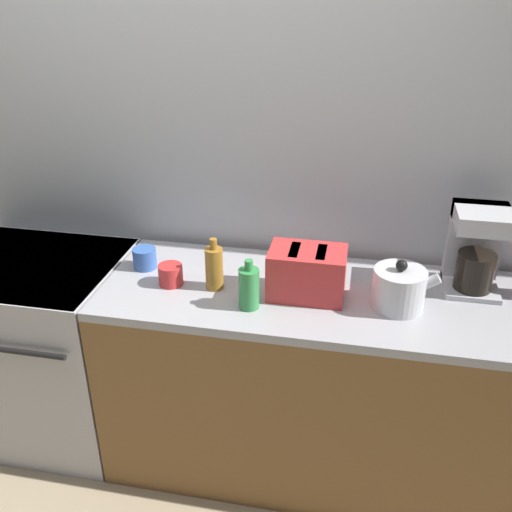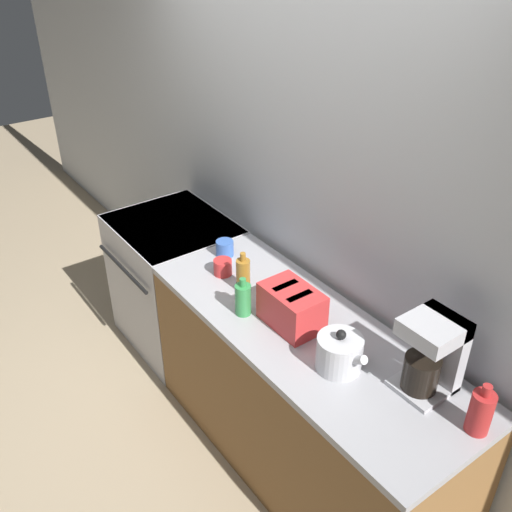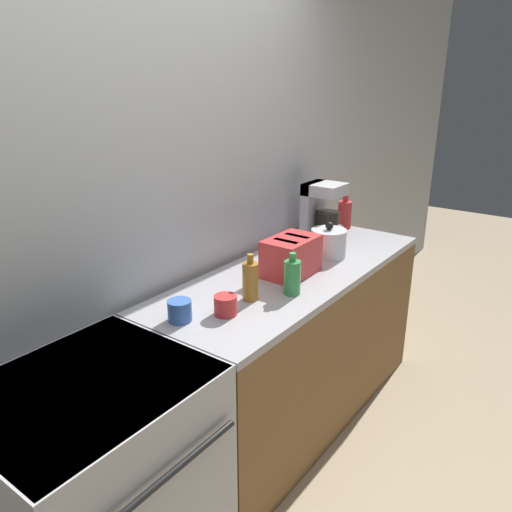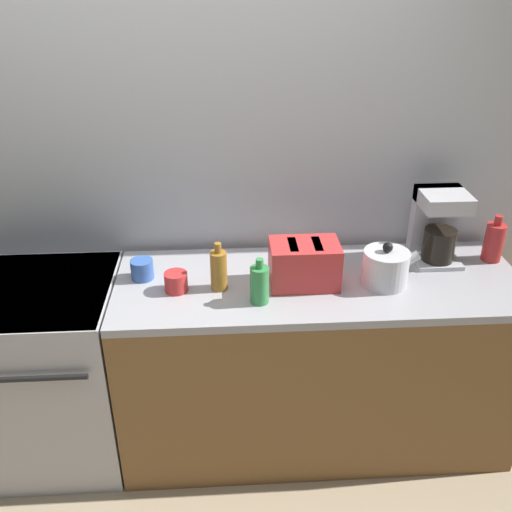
{
  "view_description": "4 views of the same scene",
  "coord_description": "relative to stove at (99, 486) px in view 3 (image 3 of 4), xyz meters",
  "views": [
    {
      "loc": [
        0.74,
        -1.63,
        2.05
      ],
      "look_at": [
        0.35,
        0.36,
        1.01
      ],
      "focal_mm": 40.0,
      "sensor_mm": 36.0,
      "label": 1
    },
    {
      "loc": [
        2.18,
        -1.08,
        2.58
      ],
      "look_at": [
        0.2,
        0.36,
        1.07
      ],
      "focal_mm": 40.0,
      "sensor_mm": 36.0,
      "label": 2
    },
    {
      "loc": [
        -1.44,
        -0.95,
        1.84
      ],
      "look_at": [
        0.32,
        0.35,
        1.05
      ],
      "focal_mm": 35.0,
      "sensor_mm": 36.0,
      "label": 3
    },
    {
      "loc": [
        0.22,
        -1.81,
        2.16
      ],
      "look_at": [
        0.36,
        0.34,
        1.01
      ],
      "focal_mm": 40.0,
      "sensor_mm": 36.0,
      "label": 4
    }
  ],
  "objects": [
    {
      "name": "bottle_amber",
      "position": [
        0.85,
        -0.05,
        0.52
      ],
      "size": [
        0.07,
        0.07,
        0.22
      ],
      "color": "#9E6B23",
      "rests_on": "counter_block"
    },
    {
      "name": "bottle_red",
      "position": [
        2.12,
        0.13,
        0.53
      ],
      "size": [
        0.09,
        0.09,
        0.22
      ],
      "color": "#B72828",
      "rests_on": "counter_block"
    },
    {
      "name": "wall_back",
      "position": [
        0.65,
        0.39,
        0.84
      ],
      "size": [
        8.0,
        0.05,
        2.6
      ],
      "color": "silver",
      "rests_on": "ground_plane"
    },
    {
      "name": "bottle_green",
      "position": [
        1.01,
        -0.16,
        0.52
      ],
      "size": [
        0.08,
        0.08,
        0.2
      ],
      "color": "#338C47",
      "rests_on": "counter_block"
    },
    {
      "name": "cup_red",
      "position": [
        0.66,
        -0.05,
        0.48
      ],
      "size": [
        0.1,
        0.1,
        0.09
      ],
      "color": "red",
      "rests_on": "counter_block"
    },
    {
      "name": "stove",
      "position": [
        0.0,
        0.0,
        0.0
      ],
      "size": [
        0.76,
        0.7,
        0.89
      ],
      "color": "#B7B7BC",
      "rests_on": "ground_plane"
    },
    {
      "name": "cup_blue",
      "position": [
        0.51,
        0.06,
        0.48
      ],
      "size": [
        0.1,
        0.1,
        0.09
      ],
      "color": "#3860B2",
      "rests_on": "counter_block"
    },
    {
      "name": "counter_block",
      "position": [
        1.29,
        -0.0,
        -0.01
      ],
      "size": [
        1.8,
        0.66,
        0.89
      ],
      "color": "brown",
      "rests_on": "ground_plane"
    },
    {
      "name": "kettle",
      "position": [
        1.56,
        -0.05,
        0.51
      ],
      "size": [
        0.25,
        0.2,
        0.2
      ],
      "color": "silver",
      "rests_on": "counter_block"
    },
    {
      "name": "ground_plane",
      "position": [
        0.65,
        -0.33,
        -0.46
      ],
      "size": [
        12.0,
        12.0,
        0.0
      ],
      "primitive_type": "plane",
      "color": "tan"
    },
    {
      "name": "coffee_maker",
      "position": [
        1.85,
        0.17,
        0.61
      ],
      "size": [
        0.21,
        0.22,
        0.34
      ],
      "color": "#B7B7BC",
      "rests_on": "counter_block"
    },
    {
      "name": "toaster",
      "position": [
        1.21,
        -0.03,
        0.53
      ],
      "size": [
        0.29,
        0.2,
        0.19
      ],
      "color": "red",
      "rests_on": "counter_block"
    }
  ]
}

